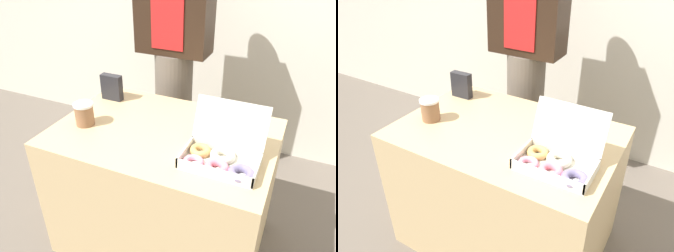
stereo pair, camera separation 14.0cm
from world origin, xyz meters
TOP-DOWN VIEW (x-y plane):
  - ground_plane at (0.00, 0.00)m, footprint 14.00×14.00m
  - table at (0.00, 0.00)m, footprint 1.09×0.74m
  - donut_box at (0.33, -0.14)m, footprint 0.35×0.29m
  - coffee_cup at (-0.40, -0.10)m, footprint 0.10×0.10m
  - napkin_holder at (-0.43, 0.21)m, footprint 0.12×0.05m
  - person_customer at (-0.21, 0.61)m, footprint 0.45×0.25m

SIDE VIEW (x-z plane):
  - ground_plane at x=0.00m, z-range 0.00..0.00m
  - table at x=0.00m, z-range 0.00..0.74m
  - donut_box at x=0.33m, z-range 0.66..0.89m
  - coffee_cup at x=-0.40m, z-range 0.74..0.86m
  - napkin_holder at x=-0.43m, z-range 0.74..0.89m
  - person_customer at x=-0.21m, z-range 0.07..1.84m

